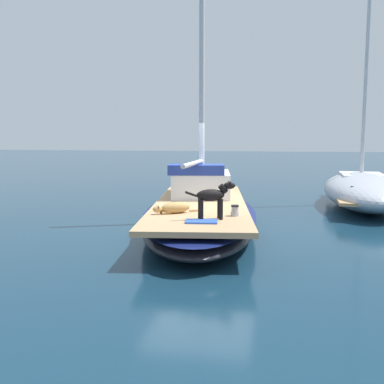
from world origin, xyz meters
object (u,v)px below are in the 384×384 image
at_px(sailboat_main, 200,215).
at_px(deck_winch, 235,211).
at_px(deck_towel, 201,221).
at_px(dog_black, 213,196).
at_px(dog_tan, 174,208).
at_px(coiled_rope, 172,207).
at_px(moored_boat_starboard_side, 363,189).

bearing_deg(sailboat_main, deck_winch, -60.26).
bearing_deg(sailboat_main, deck_towel, -79.38).
xyz_separation_m(dog_black, dog_tan, (-0.85, 0.49, -0.32)).
xyz_separation_m(dog_tan, deck_winch, (1.21, -0.06, -0.01)).
distance_m(coiled_rope, deck_towel, 1.63).
xyz_separation_m(coiled_rope, deck_towel, (0.87, -1.38, -0.01)).
height_order(sailboat_main, deck_towel, deck_towel).
bearing_deg(deck_towel, sailboat_main, 100.62).
distance_m(sailboat_main, dog_tan, 1.71).
bearing_deg(sailboat_main, dog_tan, -98.34).
bearing_deg(sailboat_main, moored_boat_starboard_side, 44.31).
relative_size(dog_black, deck_towel, 1.60).
bearing_deg(deck_winch, deck_towel, -124.61).
bearing_deg(moored_boat_starboard_side, dog_black, -120.38).
bearing_deg(deck_towel, moored_boat_starboard_side, 59.81).
bearing_deg(deck_winch, dog_black, -129.88).
height_order(dog_black, deck_winch, dog_black).
bearing_deg(dog_black, moored_boat_starboard_side, 59.62).
bearing_deg(sailboat_main, dog_black, -73.94).
height_order(sailboat_main, dog_black, dog_black).
bearing_deg(sailboat_main, coiled_rope, -111.33).
relative_size(dog_black, deck_winch, 4.26).
bearing_deg(deck_towel, dog_tan, 130.85).
height_order(coiled_rope, moored_boat_starboard_side, moored_boat_starboard_side).
xyz_separation_m(dog_black, deck_towel, (-0.15, -0.31, -0.41)).
xyz_separation_m(sailboat_main, deck_winch, (0.97, -1.70, 0.42)).
relative_size(deck_winch, deck_towel, 0.38).
distance_m(dog_tan, coiled_rope, 0.60).
relative_size(sailboat_main, coiled_rope, 23.21).
bearing_deg(deck_towel, deck_winch, 55.39).
height_order(deck_winch, moored_boat_starboard_side, moored_boat_starboard_side).
xyz_separation_m(sailboat_main, moored_boat_starboard_side, (4.35, 4.25, 0.23)).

